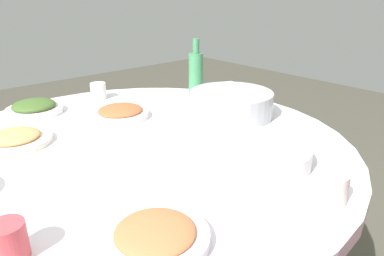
{
  "coord_description": "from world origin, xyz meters",
  "views": [
    {
      "loc": [
        0.58,
        0.91,
        1.22
      ],
      "look_at": [
        -0.15,
        0.09,
        0.79
      ],
      "focal_mm": 34.03,
      "sensor_mm": 36.0,
      "label": 1
    }
  ],
  "objects_px": {
    "rice_bowl": "(231,103)",
    "tea_cup_side": "(330,187)",
    "dish_shrimp": "(15,139)",
    "dish_tofu_braise": "(155,236)",
    "green_bottle": "(196,72)",
    "tea_cup_far": "(98,91)",
    "dish_greens": "(34,108)",
    "dish_stirfry": "(120,112)",
    "tea_cup_near": "(9,241)",
    "soup_bowl": "(259,154)",
    "round_dining_table": "(140,169)"
  },
  "relations": [
    {
      "from": "dish_tofu_braise",
      "to": "green_bottle",
      "type": "xyz_separation_m",
      "value": [
        -0.77,
        -0.74,
        0.08
      ]
    },
    {
      "from": "dish_greens",
      "to": "round_dining_table",
      "type": "bearing_deg",
      "value": 105.43
    },
    {
      "from": "soup_bowl",
      "to": "tea_cup_side",
      "type": "height_order",
      "value": "tea_cup_side"
    },
    {
      "from": "tea_cup_near",
      "to": "tea_cup_side",
      "type": "bearing_deg",
      "value": 154.91
    },
    {
      "from": "rice_bowl",
      "to": "tea_cup_side",
      "type": "height_order",
      "value": "rice_bowl"
    },
    {
      "from": "dish_shrimp",
      "to": "dish_greens",
      "type": "distance_m",
      "value": 0.3
    },
    {
      "from": "round_dining_table",
      "to": "dish_shrimp",
      "type": "bearing_deg",
      "value": -41.2
    },
    {
      "from": "dish_stirfry",
      "to": "dish_greens",
      "type": "distance_m",
      "value": 0.35
    },
    {
      "from": "dish_stirfry",
      "to": "dish_tofu_braise",
      "type": "distance_m",
      "value": 0.76
    },
    {
      "from": "soup_bowl",
      "to": "tea_cup_near",
      "type": "bearing_deg",
      "value": -4.8
    },
    {
      "from": "soup_bowl",
      "to": "dish_shrimp",
      "type": "distance_m",
      "value": 0.77
    },
    {
      "from": "round_dining_table",
      "to": "soup_bowl",
      "type": "relative_size",
      "value": 4.35
    },
    {
      "from": "green_bottle",
      "to": "tea_cup_far",
      "type": "distance_m",
      "value": 0.45
    },
    {
      "from": "round_dining_table",
      "to": "rice_bowl",
      "type": "bearing_deg",
      "value": 177.97
    },
    {
      "from": "round_dining_table",
      "to": "dish_stirfry",
      "type": "bearing_deg",
      "value": -108.65
    },
    {
      "from": "tea_cup_near",
      "to": "tea_cup_side",
      "type": "height_order",
      "value": "same"
    },
    {
      "from": "tea_cup_far",
      "to": "green_bottle",
      "type": "bearing_deg",
      "value": 149.94
    },
    {
      "from": "rice_bowl",
      "to": "tea_cup_far",
      "type": "xyz_separation_m",
      "value": [
        0.27,
        -0.55,
        -0.01
      ]
    },
    {
      "from": "green_bottle",
      "to": "rice_bowl",
      "type": "bearing_deg",
      "value": 71.17
    },
    {
      "from": "dish_tofu_braise",
      "to": "tea_cup_side",
      "type": "distance_m",
      "value": 0.42
    },
    {
      "from": "dish_shrimp",
      "to": "tea_cup_side",
      "type": "xyz_separation_m",
      "value": [
        -0.44,
        0.84,
        0.02
      ]
    },
    {
      "from": "tea_cup_near",
      "to": "dish_stirfry",
      "type": "bearing_deg",
      "value": -135.89
    },
    {
      "from": "green_bottle",
      "to": "dish_greens",
      "type": "bearing_deg",
      "value": -17.57
    },
    {
      "from": "dish_tofu_braise",
      "to": "green_bottle",
      "type": "bearing_deg",
      "value": -136.18
    },
    {
      "from": "green_bottle",
      "to": "tea_cup_side",
      "type": "height_order",
      "value": "green_bottle"
    },
    {
      "from": "dish_stirfry",
      "to": "round_dining_table",
      "type": "bearing_deg",
      "value": 71.35
    },
    {
      "from": "dish_stirfry",
      "to": "dish_tofu_braise",
      "type": "bearing_deg",
      "value": 64.02
    },
    {
      "from": "rice_bowl",
      "to": "tea_cup_far",
      "type": "relative_size",
      "value": 4.43
    },
    {
      "from": "dish_greens",
      "to": "tea_cup_side",
      "type": "xyz_separation_m",
      "value": [
        -0.29,
        1.1,
        0.01
      ]
    },
    {
      "from": "round_dining_table",
      "to": "rice_bowl",
      "type": "distance_m",
      "value": 0.44
    },
    {
      "from": "soup_bowl",
      "to": "tea_cup_near",
      "type": "distance_m",
      "value": 0.65
    },
    {
      "from": "dish_greens",
      "to": "dish_stirfry",
      "type": "bearing_deg",
      "value": 130.48
    },
    {
      "from": "rice_bowl",
      "to": "tea_cup_side",
      "type": "relative_size",
      "value": 4.02
    },
    {
      "from": "soup_bowl",
      "to": "dish_greens",
      "type": "bearing_deg",
      "value": -69.44
    },
    {
      "from": "rice_bowl",
      "to": "tea_cup_near",
      "type": "distance_m",
      "value": 0.93
    },
    {
      "from": "dish_tofu_braise",
      "to": "green_bottle",
      "type": "height_order",
      "value": "green_bottle"
    },
    {
      "from": "dish_shrimp",
      "to": "green_bottle",
      "type": "distance_m",
      "value": 0.83
    },
    {
      "from": "dish_shrimp",
      "to": "tea_cup_near",
      "type": "xyz_separation_m",
      "value": [
        0.17,
        0.55,
        0.02
      ]
    },
    {
      "from": "tea_cup_near",
      "to": "green_bottle",
      "type": "bearing_deg",
      "value": -149.04
    },
    {
      "from": "tea_cup_far",
      "to": "dish_shrimp",
      "type": "bearing_deg",
      "value": 31.65
    },
    {
      "from": "dish_stirfry",
      "to": "tea_cup_near",
      "type": "height_order",
      "value": "tea_cup_near"
    },
    {
      "from": "green_bottle",
      "to": "tea_cup_near",
      "type": "relative_size",
      "value": 3.4
    },
    {
      "from": "dish_greens",
      "to": "green_bottle",
      "type": "height_order",
      "value": "green_bottle"
    },
    {
      "from": "dish_tofu_braise",
      "to": "tea_cup_near",
      "type": "distance_m",
      "value": 0.27
    },
    {
      "from": "tea_cup_side",
      "to": "dish_stirfry",
      "type": "bearing_deg",
      "value": -85.85
    },
    {
      "from": "dish_greens",
      "to": "tea_cup_near",
      "type": "relative_size",
      "value": 2.92
    },
    {
      "from": "green_bottle",
      "to": "tea_cup_side",
      "type": "xyz_separation_m",
      "value": [
        0.38,
        0.89,
        -0.06
      ]
    },
    {
      "from": "rice_bowl",
      "to": "dish_shrimp",
      "type": "height_order",
      "value": "rice_bowl"
    },
    {
      "from": "dish_tofu_braise",
      "to": "green_bottle",
      "type": "relative_size",
      "value": 0.85
    },
    {
      "from": "dish_stirfry",
      "to": "tea_cup_far",
      "type": "relative_size",
      "value": 2.98
    }
  ]
}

